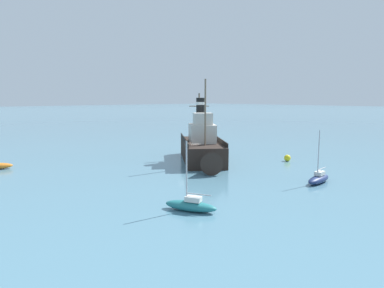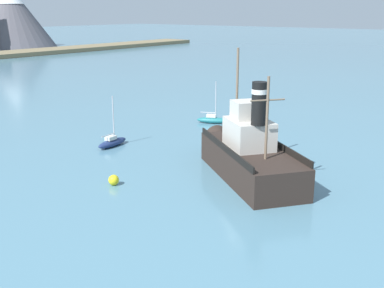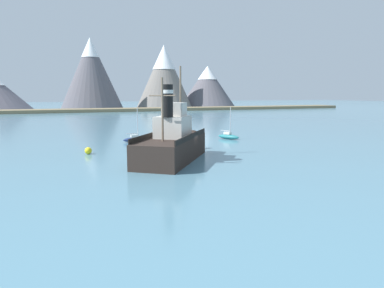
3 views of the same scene
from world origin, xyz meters
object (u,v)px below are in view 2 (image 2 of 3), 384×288
(old_tugboat, at_px, (248,154))
(mooring_buoy, at_px, (114,180))
(sailboat_navy, at_px, (112,142))
(sailboat_teal, at_px, (213,120))

(old_tugboat, distance_m, mooring_buoy, 10.67)
(mooring_buoy, bearing_deg, sailboat_navy, 47.29)
(old_tugboat, height_order, sailboat_navy, old_tugboat)
(sailboat_teal, bearing_deg, mooring_buoy, -164.51)
(mooring_buoy, bearing_deg, old_tugboat, -40.56)
(sailboat_teal, distance_m, mooring_buoy, 22.21)
(sailboat_teal, distance_m, sailboat_navy, 14.18)
(old_tugboat, height_order, mooring_buoy, old_tugboat)
(old_tugboat, relative_size, mooring_buoy, 16.81)
(old_tugboat, relative_size, sailboat_teal, 2.77)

